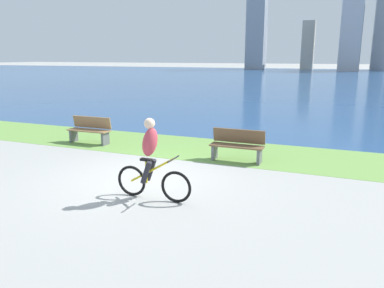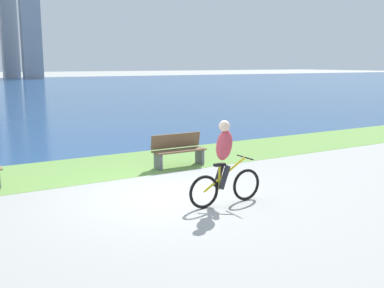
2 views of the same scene
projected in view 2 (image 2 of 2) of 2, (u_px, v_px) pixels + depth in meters
name	position (u px, v px, depth m)	size (l,w,h in m)	color
ground_plane	(164.00, 196.00, 9.62)	(300.00, 300.00, 0.00)	#9E9E99
grass_strip_bayside	(109.00, 166.00, 12.42)	(120.00, 3.00, 0.01)	#6B9947
cyclist_lead	(225.00, 164.00, 8.92)	(1.69, 0.52, 1.70)	black
bench_far_along_path	(178.00, 150.00, 12.36)	(1.50, 0.47, 0.90)	brown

